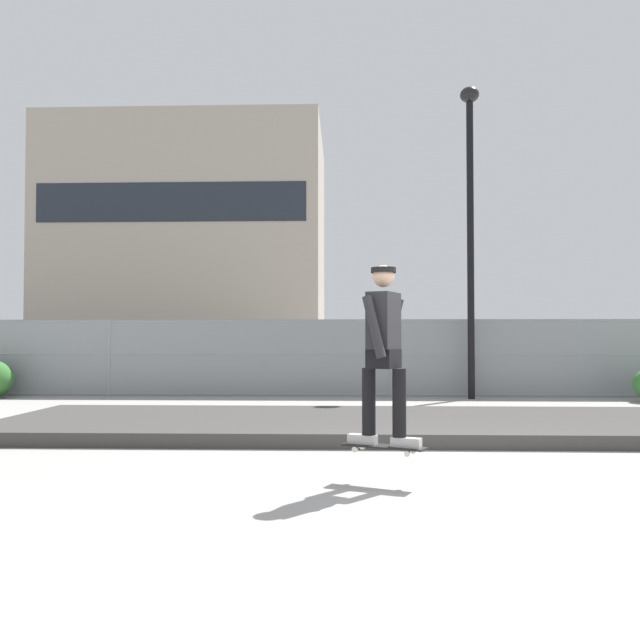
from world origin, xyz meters
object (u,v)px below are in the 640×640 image
(skater, at_px, (384,343))
(parked_car_mid, at_px, (479,358))
(skateboard, at_px, (384,447))
(street_lamp, at_px, (470,206))
(parked_car_near, at_px, (246,357))

(skater, distance_m, parked_car_mid, 13.20)
(skateboard, distance_m, skater, 0.98)
(street_lamp, bearing_deg, parked_car_near, 145.86)
(street_lamp, distance_m, parked_car_mid, 5.29)
(street_lamp, height_order, parked_car_near, street_lamp)
(skateboard, bearing_deg, skater, 0.00)
(skateboard, xyz_separation_m, parked_car_mid, (3.50, 12.72, 0.48))
(skater, bearing_deg, street_lamp, 74.06)
(skateboard, height_order, skater, skater)
(skater, xyz_separation_m, parked_car_mid, (3.50, 12.72, -0.50))
(skateboard, bearing_deg, parked_car_mid, 74.62)
(skateboard, height_order, parked_car_near, parked_car_near)
(skater, xyz_separation_m, street_lamp, (2.57, 9.00, 3.13))
(skateboard, relative_size, street_lamp, 0.11)
(parked_car_near, bearing_deg, street_lamp, -34.14)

